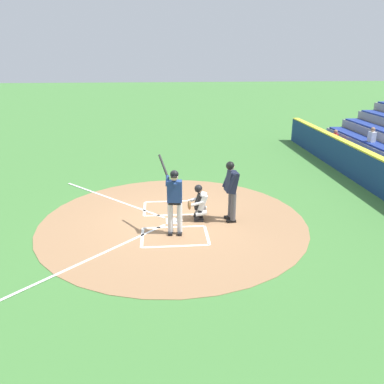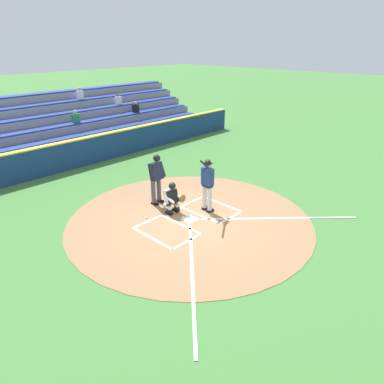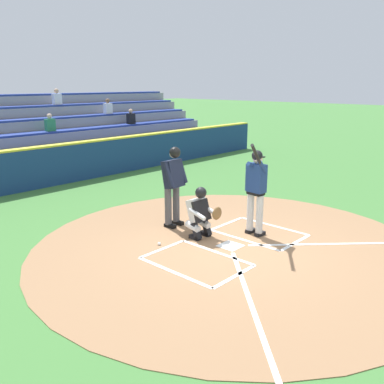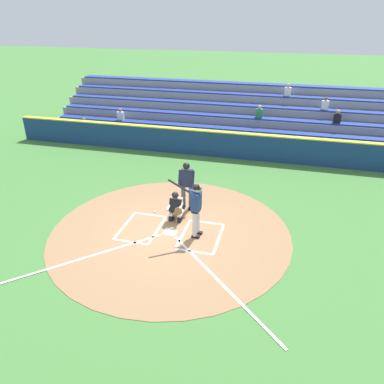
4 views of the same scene
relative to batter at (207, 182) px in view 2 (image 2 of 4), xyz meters
The scene contains 9 objects.
ground_plane 1.40m from the batter, ahead, with size 120.00×120.00×0.00m, color #427A38.
dirt_circle 1.40m from the batter, ahead, with size 8.00×8.00×0.01m, color #99704C.
home_plate_and_chalk 1.65m from the batter, 45.59° to the left, with size 7.93×4.91×0.01m.
batter is the anchor object (origin of this frame).
catcher 1.29m from the batter, 40.46° to the right, with size 0.59×0.62×1.13m.
plate_umpire 1.88m from the batter, 65.78° to the right, with size 0.60×0.44×1.86m.
baseball 2.37m from the batter, 31.06° to the right, with size 0.07×0.07×0.07m, color white.
backstop_wall 7.55m from the batter, 83.36° to the right, with size 22.00×0.36×1.31m.
bleacher_stand 11.35m from the batter, 85.59° to the right, with size 20.00×5.10×3.00m.
Camera 2 is at (7.37, 7.09, 5.45)m, focal length 32.65 mm.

